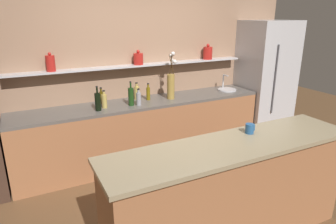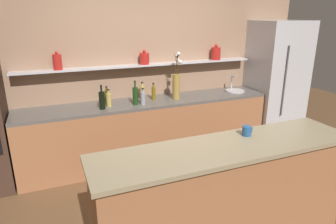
{
  "view_description": "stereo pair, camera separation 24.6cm",
  "coord_description": "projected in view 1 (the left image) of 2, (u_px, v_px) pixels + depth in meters",
  "views": [
    {
      "loc": [
        -1.63,
        -2.62,
        2.12
      ],
      "look_at": [
        -0.18,
        0.27,
        1.06
      ],
      "focal_mm": 32.0,
      "sensor_mm": 36.0,
      "label": 1
    },
    {
      "loc": [
        -1.4,
        -2.72,
        2.12
      ],
      "look_at": [
        -0.18,
        0.27,
        1.06
      ],
      "focal_mm": 32.0,
      "sensor_mm": 36.0,
      "label": 2
    }
  ],
  "objects": [
    {
      "name": "ground_plane",
      "position": [
        191.0,
        200.0,
        3.58
      ],
      "size": [
        12.0,
        12.0,
        0.0
      ],
      "primitive_type": "plane",
      "color": "brown"
    },
    {
      "name": "bottle_wine_4",
      "position": [
        131.0,
        96.0,
        4.09
      ],
      "size": [
        0.08,
        0.08,
        0.34
      ],
      "color": "#193814",
      "rests_on": "back_counter_unit"
    },
    {
      "name": "bottle_spirit_0",
      "position": [
        104.0,
        101.0,
        3.99
      ],
      "size": [
        0.07,
        0.07,
        0.24
      ],
      "color": "tan",
      "rests_on": "back_counter_unit"
    },
    {
      "name": "back_wall_unit",
      "position": [
        139.0,
        71.0,
        4.53
      ],
      "size": [
        5.2,
        0.28,
        2.6
      ],
      "color": "#937056",
      "rests_on": "ground_plane"
    },
    {
      "name": "back_counter_unit",
      "position": [
        144.0,
        131.0,
        4.45
      ],
      "size": [
        3.65,
        0.62,
        0.92
      ],
      "color": "#99603D",
      "rests_on": "ground_plane"
    },
    {
      "name": "bottle_oil_5",
      "position": [
        101.0,
        97.0,
        4.18
      ],
      "size": [
        0.06,
        0.06,
        0.23
      ],
      "color": "#47380A",
      "rests_on": "back_counter_unit"
    },
    {
      "name": "coffee_mug",
      "position": [
        250.0,
        129.0,
        2.89
      ],
      "size": [
        0.1,
        0.08,
        0.09
      ],
      "color": "#235184",
      "rests_on": "island_counter"
    },
    {
      "name": "bottle_oil_6",
      "position": [
        148.0,
        93.0,
        4.35
      ],
      "size": [
        0.05,
        0.05,
        0.25
      ],
      "color": "brown",
      "rests_on": "back_counter_unit"
    },
    {
      "name": "refrigerator",
      "position": [
        265.0,
        81.0,
        5.21
      ],
      "size": [
        0.84,
        0.73,
        2.02
      ],
      "color": "#B7B7BC",
      "rests_on": "ground_plane"
    },
    {
      "name": "sink_fixture",
      "position": [
        227.0,
        89.0,
        4.94
      ],
      "size": [
        0.3,
        0.3,
        0.25
      ],
      "color": "#B7B7BC",
      "rests_on": "back_counter_unit"
    },
    {
      "name": "bottle_spirit_3",
      "position": [
        139.0,
        98.0,
        4.11
      ],
      "size": [
        0.07,
        0.07,
        0.23
      ],
      "color": "gray",
      "rests_on": "back_counter_unit"
    },
    {
      "name": "bottle_wine_2",
      "position": [
        98.0,
        102.0,
        3.87
      ],
      "size": [
        0.08,
        0.08,
        0.33
      ],
      "color": "black",
      "rests_on": "back_counter_unit"
    },
    {
      "name": "island_counter",
      "position": [
        231.0,
        193.0,
        2.83
      ],
      "size": [
        2.47,
        0.61,
        1.02
      ],
      "color": "#99603D",
      "rests_on": "ground_plane"
    },
    {
      "name": "flower_vase",
      "position": [
        171.0,
        83.0,
        4.37
      ],
      "size": [
        0.12,
        0.17,
        0.7
      ],
      "color": "olive",
      "rests_on": "back_counter_unit"
    },
    {
      "name": "bottle_spirit_1",
      "position": [
        137.0,
        92.0,
        4.39
      ],
      "size": [
        0.07,
        0.07,
        0.25
      ],
      "color": "tan",
      "rests_on": "back_counter_unit"
    }
  ]
}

